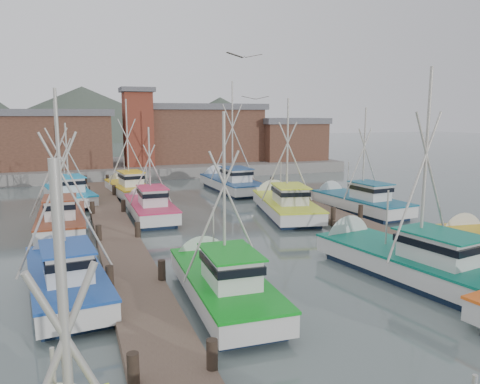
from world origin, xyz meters
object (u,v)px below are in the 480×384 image
object	(u,v)px
lookout_tower	(138,126)
boat_4	(220,282)
boat_8	(150,207)
boat_12	(127,188)

from	to	relation	value
lookout_tower	boat_4	distance (m)	37.10
lookout_tower	boat_8	xyz separation A→B (m)	(-2.33, -21.50, -4.88)
boat_8	lookout_tower	bearing A→B (deg)	83.92
lookout_tower	boat_12	distance (m)	13.77
lookout_tower	boat_8	distance (m)	22.16
boat_8	boat_12	distance (m)	8.92
lookout_tower	boat_12	size ratio (longest dim) A/B	0.97
lookout_tower	boat_4	xyz separation A→B (m)	(-2.12, -36.71, -4.87)
boat_4	boat_8	size ratio (longest dim) A/B	1.01
boat_12	boat_4	bearing A→B (deg)	-95.16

